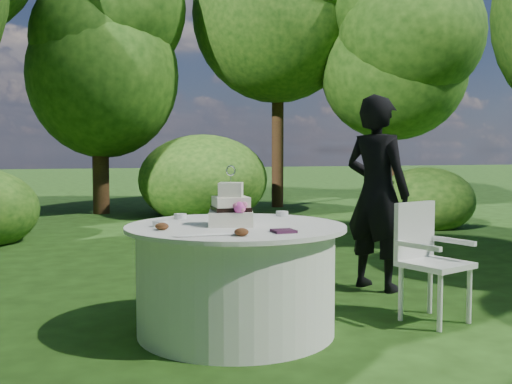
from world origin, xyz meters
TOP-DOWN VIEW (x-y plane):
  - ground at (0.00, 0.00)m, footprint 80.00×80.00m
  - napkins at (0.18, -0.47)m, footprint 0.14×0.14m
  - feather_plume at (-0.31, -0.47)m, footprint 0.48×0.07m
  - guest at (1.62, 0.86)m, footprint 0.68×0.78m
  - table at (0.00, 0.00)m, footprint 1.56×1.56m
  - cake at (-0.04, -0.01)m, footprint 0.38×0.38m
  - chair at (1.47, -0.16)m, footprint 0.55×0.55m
  - votives at (-0.11, 0.33)m, footprint 1.14×0.51m
  - petal_cups at (-0.33, -0.33)m, footprint 0.51×0.52m

SIDE VIEW (x-z plane):
  - ground at x=0.00m, z-range 0.00..0.00m
  - table at x=0.00m, z-range 0.00..0.77m
  - chair at x=1.47m, z-range 0.07..0.97m
  - feather_plume at x=-0.31m, z-range 0.77..0.78m
  - napkins at x=0.18m, z-range 0.77..0.79m
  - votives at x=-0.11m, z-range 0.77..0.81m
  - petal_cups at x=-0.33m, z-range 0.77..0.82m
  - cake at x=-0.04m, z-range 0.67..1.10m
  - guest at x=1.62m, z-range 0.00..1.80m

